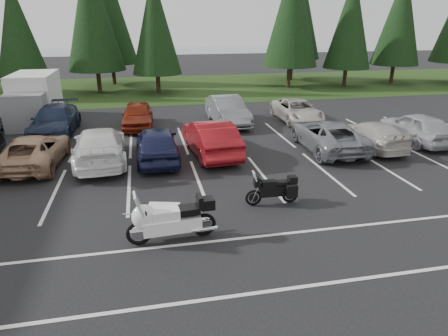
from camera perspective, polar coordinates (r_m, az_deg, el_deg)
ground at (r=14.85m, az=-4.97°, el=-3.68°), size 120.00×120.00×0.00m
grass_strip at (r=37.98m, az=-9.49°, el=11.15°), size 80.00×16.00×0.01m
lake_water at (r=68.95m, az=-7.35°, el=15.42°), size 70.00×50.00×0.02m
box_truck at (r=27.17m, az=-25.71°, el=8.79°), size 2.40×5.60×2.90m
stall_markings at (r=16.68m, az=-5.81°, el=-0.88°), size 32.00×16.00×0.01m
conifer_3 at (r=36.02m, az=-27.51°, el=17.15°), size 3.87×3.87×9.02m
conifer_4 at (r=36.53m, az=-18.41°, el=20.37°), size 4.80×4.80×11.17m
conifer_5 at (r=35.09m, az=-9.85°, el=19.61°), size 4.14×4.14×9.63m
conifer_6 at (r=38.03m, az=9.74°, el=21.31°), size 4.93×4.93×11.48m
conifer_7 at (r=40.04m, az=17.63°, el=19.35°), size 4.27×4.27×9.94m
conifer_8 at (r=43.58m, az=23.88°, el=19.12°), size 4.53×4.53×10.56m
conifer_back_b at (r=41.04m, az=-16.30°, el=20.84°), size 4.97×4.97×11.58m
conifer_back_c at (r=43.15m, az=10.10°, el=22.22°), size 5.50×5.50×12.81m
car_near_2 at (r=19.24m, az=-25.48°, el=2.27°), size 2.60×5.09×1.38m
car_near_3 at (r=18.57m, az=-17.32°, el=3.06°), size 2.53×5.52×1.56m
car_near_4 at (r=18.27m, az=-9.57°, el=3.48°), size 1.91×4.67×1.59m
car_near_5 at (r=18.79m, az=-1.93°, el=4.36°), size 2.20×5.18×1.66m
car_near_6 at (r=20.15m, az=14.62°, el=4.53°), size 2.65×5.35×1.46m
car_near_7 at (r=21.16m, az=20.25°, el=4.47°), size 2.06×4.63×1.32m
car_near_8 at (r=23.04m, az=25.80°, el=5.24°), size 1.95×4.63×1.57m
car_far_1 at (r=24.08m, az=-23.02°, el=6.23°), size 2.34×5.40×1.55m
car_far_2 at (r=24.22m, az=-12.27°, el=7.41°), size 1.91×4.41×1.48m
car_far_3 at (r=24.47m, az=0.52°, el=8.21°), size 2.04×5.09×1.65m
car_far_4 at (r=25.64m, az=10.38°, el=8.08°), size 2.24×4.79×1.33m
touring_motorcycle at (r=11.58m, az=-7.52°, el=-6.76°), size 2.95×1.10×1.60m
cargo_trailer at (r=12.65m, az=-8.64°, el=-6.75°), size 1.57×1.12×0.65m
adventure_motorcycle at (r=13.85m, az=6.93°, el=-2.72°), size 2.11×0.77×1.28m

